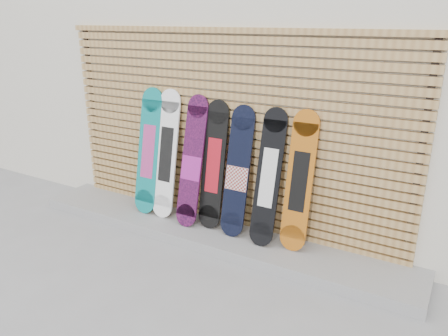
{
  "coord_description": "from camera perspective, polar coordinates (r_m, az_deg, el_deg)",
  "views": [
    {
      "loc": [
        2.2,
        -3.1,
        2.39
      ],
      "look_at": [
        -0.02,
        0.75,
        0.85
      ],
      "focal_mm": 35.0,
      "sensor_mm": 36.0,
      "label": 1
    }
  ],
  "objects": [
    {
      "name": "ground",
      "position": [
        4.49,
        -4.69,
        -13.11
      ],
      "size": [
        80.0,
        80.0,
        0.0
      ],
      "primitive_type": "plane",
      "color": "gray",
      "rests_on": "ground"
    },
    {
      "name": "snowboard_2",
      "position": [
        4.92,
        -4.21,
        0.72
      ],
      "size": [
        0.26,
        0.38,
        1.47
      ],
      "color": "black",
      "rests_on": "concrete_step"
    },
    {
      "name": "snowboard_6",
      "position": [
        4.43,
        9.82,
        -1.77
      ],
      "size": [
        0.27,
        0.28,
        1.43
      ],
      "color": "#AE5B12",
      "rests_on": "concrete_step"
    },
    {
      "name": "snowboard_3",
      "position": [
        4.83,
        -1.37,
        0.33
      ],
      "size": [
        0.27,
        0.28,
        1.43
      ],
      "color": "black",
      "rests_on": "concrete_step"
    },
    {
      "name": "slat_wall",
      "position": [
        4.85,
        -0.03,
        4.99
      ],
      "size": [
        4.26,
        0.08,
        2.29
      ],
      "color": "#A37943",
      "rests_on": "ground"
    },
    {
      "name": "snowboard_1",
      "position": [
        5.15,
        -7.55,
        1.76
      ],
      "size": [
        0.28,
        0.32,
        1.5
      ],
      "color": "white",
      "rests_on": "concrete_step"
    },
    {
      "name": "snowboard_0",
      "position": [
        5.31,
        -9.83,
        2.14
      ],
      "size": [
        0.29,
        0.33,
        1.5
      ],
      "color": "#0C797A",
      "rests_on": "concrete_step"
    },
    {
      "name": "snowboard_4",
      "position": [
        4.67,
        1.78,
        -0.64
      ],
      "size": [
        0.27,
        0.33,
        1.41
      ],
      "color": "black",
      "rests_on": "concrete_step"
    },
    {
      "name": "snowboard_5",
      "position": [
        4.51,
        5.81,
        -1.28
      ],
      "size": [
        0.26,
        0.36,
        1.42
      ],
      "color": "black",
      "rests_on": "concrete_step"
    },
    {
      "name": "concrete_step",
      "position": [
        5.03,
        -1.7,
        -8.52
      ],
      "size": [
        4.6,
        0.7,
        0.12
      ],
      "primitive_type": "cube",
      "color": "gray",
      "rests_on": "ground"
    },
    {
      "name": "building",
      "position": [
        6.84,
        15.92,
        13.47
      ],
      "size": [
        12.0,
        5.0,
        3.6
      ],
      "primitive_type": "cube",
      "color": "beige",
      "rests_on": "ground"
    }
  ]
}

